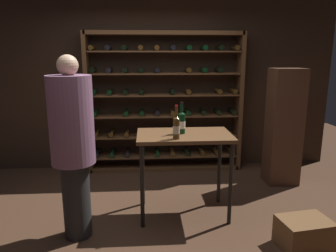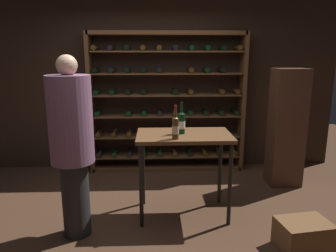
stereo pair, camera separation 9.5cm
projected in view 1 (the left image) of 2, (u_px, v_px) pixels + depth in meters
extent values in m
plane|color=#472D1E|center=(154.00, 218.00, 3.62)|extent=(9.67, 9.67, 0.00)
cube|color=#332319|center=(151.00, 85.00, 5.11)|extent=(5.91, 0.10, 2.69)
cube|color=brown|center=(88.00, 104.00, 4.90)|extent=(0.06, 0.32, 2.17)
cube|color=brown|center=(239.00, 102.00, 5.06)|extent=(0.06, 0.32, 2.17)
cube|color=brown|center=(165.00, 33.00, 4.75)|extent=(2.37, 0.32, 0.06)
cube|color=brown|center=(165.00, 167.00, 5.21)|extent=(2.37, 0.32, 0.06)
cube|color=brown|center=(165.00, 155.00, 5.17)|extent=(2.29, 0.32, 0.02)
cylinder|color=black|center=(98.00, 153.00, 5.09)|extent=(0.08, 0.30, 0.08)
cylinder|color=black|center=(113.00, 153.00, 5.10)|extent=(0.08, 0.30, 0.08)
cylinder|color=black|center=(128.00, 152.00, 5.12)|extent=(0.08, 0.30, 0.08)
cylinder|color=black|center=(143.00, 152.00, 5.13)|extent=(0.08, 0.30, 0.08)
cylinder|color=black|center=(157.00, 152.00, 5.15)|extent=(0.08, 0.30, 0.08)
cylinder|color=#4C3314|center=(172.00, 152.00, 5.17)|extent=(0.08, 0.30, 0.08)
cylinder|color=black|center=(187.00, 151.00, 5.18)|extent=(0.08, 0.30, 0.08)
cylinder|color=#4C3314|center=(201.00, 151.00, 5.20)|extent=(0.08, 0.30, 0.08)
cylinder|color=#4C3314|center=(216.00, 151.00, 5.21)|extent=(0.08, 0.30, 0.08)
cylinder|color=#4C3314|center=(230.00, 150.00, 5.23)|extent=(0.08, 0.30, 0.08)
cube|color=brown|center=(165.00, 135.00, 5.10)|extent=(2.29, 0.32, 0.02)
cylinder|color=#4C3314|center=(97.00, 133.00, 5.01)|extent=(0.08, 0.30, 0.08)
cylinder|color=#4C3314|center=(112.00, 133.00, 5.03)|extent=(0.08, 0.30, 0.08)
cylinder|color=#4C3314|center=(127.00, 133.00, 5.05)|extent=(0.08, 0.30, 0.08)
cylinder|color=#4C3314|center=(142.00, 133.00, 5.06)|extent=(0.08, 0.30, 0.08)
cylinder|color=black|center=(157.00, 132.00, 5.08)|extent=(0.08, 0.30, 0.08)
cylinder|color=black|center=(172.00, 132.00, 5.09)|extent=(0.08, 0.30, 0.08)
cylinder|color=#4C3314|center=(187.00, 132.00, 5.11)|extent=(0.08, 0.30, 0.08)
cylinder|color=#4C3314|center=(202.00, 132.00, 5.12)|extent=(0.08, 0.30, 0.08)
cylinder|color=black|center=(217.00, 131.00, 5.14)|extent=(0.08, 0.30, 0.08)
cube|color=brown|center=(165.00, 115.00, 5.02)|extent=(2.29, 0.32, 0.02)
cylinder|color=black|center=(95.00, 113.00, 4.94)|extent=(0.08, 0.30, 0.08)
cylinder|color=black|center=(127.00, 112.00, 4.97)|extent=(0.08, 0.30, 0.08)
cylinder|color=black|center=(142.00, 112.00, 4.99)|extent=(0.08, 0.30, 0.08)
cylinder|color=black|center=(157.00, 112.00, 5.00)|extent=(0.08, 0.30, 0.08)
cylinder|color=#4C3314|center=(172.00, 112.00, 5.02)|extent=(0.08, 0.30, 0.08)
cylinder|color=black|center=(187.00, 112.00, 5.04)|extent=(0.08, 0.30, 0.08)
cylinder|color=black|center=(202.00, 112.00, 5.05)|extent=(0.08, 0.30, 0.08)
cylinder|color=black|center=(217.00, 111.00, 5.07)|extent=(0.08, 0.30, 0.08)
cylinder|color=black|center=(232.00, 111.00, 5.08)|extent=(0.08, 0.30, 0.08)
cube|color=brown|center=(165.00, 95.00, 4.95)|extent=(2.29, 0.32, 0.02)
cylinder|color=black|center=(94.00, 92.00, 4.87)|extent=(0.08, 0.30, 0.08)
cylinder|color=black|center=(110.00, 92.00, 4.88)|extent=(0.08, 0.30, 0.08)
cylinder|color=black|center=(126.00, 92.00, 4.90)|extent=(0.08, 0.30, 0.08)
cylinder|color=black|center=(141.00, 91.00, 4.92)|extent=(0.08, 0.30, 0.08)
cylinder|color=black|center=(172.00, 91.00, 4.95)|extent=(0.08, 0.30, 0.08)
cylinder|color=#4C3314|center=(188.00, 91.00, 4.96)|extent=(0.08, 0.30, 0.08)
cylinder|color=#4C3314|center=(218.00, 91.00, 4.99)|extent=(0.08, 0.30, 0.08)
cylinder|color=#4C3314|center=(233.00, 91.00, 5.01)|extent=(0.08, 0.30, 0.08)
cube|color=brown|center=(165.00, 73.00, 4.88)|extent=(2.29, 0.32, 0.02)
cylinder|color=black|center=(93.00, 70.00, 4.80)|extent=(0.08, 0.30, 0.08)
cylinder|color=black|center=(109.00, 70.00, 4.81)|extent=(0.08, 0.30, 0.08)
cylinder|color=black|center=(125.00, 70.00, 4.83)|extent=(0.08, 0.30, 0.08)
cylinder|color=black|center=(141.00, 70.00, 4.84)|extent=(0.08, 0.30, 0.08)
cylinder|color=black|center=(157.00, 70.00, 4.86)|extent=(0.08, 0.30, 0.08)
cylinder|color=#4C3314|center=(188.00, 70.00, 4.89)|extent=(0.08, 0.30, 0.08)
cylinder|color=black|center=(203.00, 70.00, 4.91)|extent=(0.08, 0.30, 0.08)
cylinder|color=black|center=(219.00, 70.00, 4.92)|extent=(0.08, 0.30, 0.08)
cube|color=brown|center=(165.00, 52.00, 4.81)|extent=(2.29, 0.32, 0.02)
cylinder|color=#4C3314|center=(92.00, 48.00, 4.72)|extent=(0.08, 0.30, 0.08)
cylinder|color=black|center=(108.00, 48.00, 4.74)|extent=(0.08, 0.30, 0.08)
cylinder|color=black|center=(125.00, 48.00, 4.76)|extent=(0.08, 0.30, 0.08)
cylinder|color=#4C3314|center=(141.00, 48.00, 4.77)|extent=(0.08, 0.30, 0.08)
cylinder|color=#4C3314|center=(157.00, 48.00, 4.79)|extent=(0.08, 0.30, 0.08)
cylinder|color=black|center=(173.00, 48.00, 4.80)|extent=(0.08, 0.30, 0.08)
cylinder|color=black|center=(188.00, 48.00, 4.82)|extent=(0.08, 0.30, 0.08)
cylinder|color=black|center=(204.00, 48.00, 4.83)|extent=(0.08, 0.30, 0.08)
cylinder|color=black|center=(219.00, 48.00, 4.85)|extent=(0.08, 0.30, 0.08)
cylinder|color=#4C3314|center=(235.00, 48.00, 4.87)|extent=(0.08, 0.30, 0.08)
cube|color=brown|center=(184.00, 135.00, 3.53)|extent=(1.05, 0.63, 0.04)
cylinder|color=black|center=(142.00, 187.00, 3.35)|extent=(0.04, 0.04, 0.93)
cylinder|color=black|center=(231.00, 184.00, 3.41)|extent=(0.04, 0.04, 0.93)
cylinder|color=black|center=(143.00, 169.00, 3.87)|extent=(0.04, 0.04, 0.93)
cylinder|color=black|center=(219.00, 167.00, 3.93)|extent=(0.04, 0.04, 0.93)
cylinder|color=black|center=(77.00, 200.00, 3.21)|extent=(0.28, 0.28, 0.79)
cylinder|color=#7A516B|center=(71.00, 120.00, 3.03)|extent=(0.42, 0.42, 0.86)
sphere|color=tan|center=(67.00, 65.00, 2.91)|extent=(0.20, 0.20, 0.20)
cube|color=maroon|center=(50.00, 109.00, 3.05)|extent=(0.02, 0.05, 0.48)
cube|color=brown|center=(304.00, 233.00, 3.06)|extent=(0.53, 0.41, 0.29)
cube|color=#4C2D1E|center=(284.00, 127.00, 4.49)|extent=(0.44, 0.36, 1.65)
cylinder|color=#4C3314|center=(176.00, 129.00, 3.29)|extent=(0.07, 0.07, 0.22)
cone|color=#4C3314|center=(176.00, 117.00, 3.27)|extent=(0.07, 0.07, 0.03)
cylinder|color=#4C3314|center=(176.00, 112.00, 3.25)|extent=(0.03, 0.03, 0.09)
cylinder|color=maroon|center=(176.00, 106.00, 3.24)|extent=(0.03, 0.03, 0.02)
cylinder|color=#C6B28C|center=(176.00, 130.00, 3.30)|extent=(0.07, 0.07, 0.08)
cylinder|color=black|center=(182.00, 124.00, 3.52)|extent=(0.08, 0.08, 0.22)
cone|color=black|center=(182.00, 113.00, 3.50)|extent=(0.08, 0.08, 0.03)
cylinder|color=black|center=(182.00, 108.00, 3.48)|extent=(0.03, 0.03, 0.09)
cylinder|color=black|center=(182.00, 103.00, 3.47)|extent=(0.03, 0.03, 0.02)
cylinder|color=silver|center=(182.00, 125.00, 3.53)|extent=(0.09, 0.09, 0.08)
cylinder|color=silver|center=(181.00, 130.00, 3.69)|extent=(0.07, 0.07, 0.00)
cylinder|color=silver|center=(181.00, 127.00, 3.68)|extent=(0.01, 0.01, 0.07)
cone|color=silver|center=(181.00, 121.00, 3.66)|extent=(0.07, 0.07, 0.06)
cylinder|color=#590A14|center=(181.00, 122.00, 3.67)|extent=(0.04, 0.04, 0.02)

